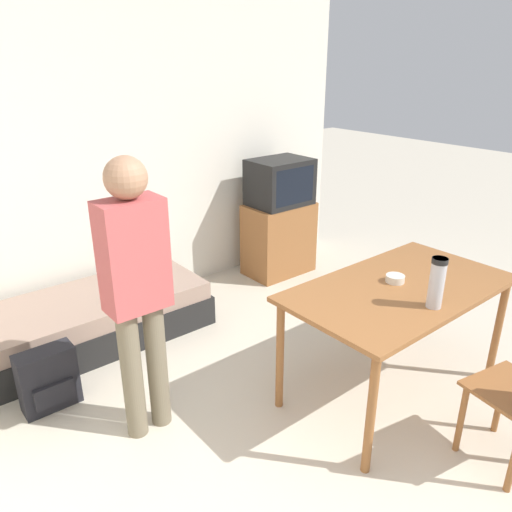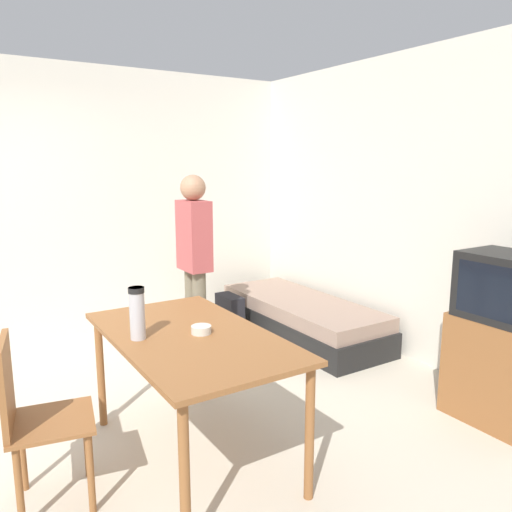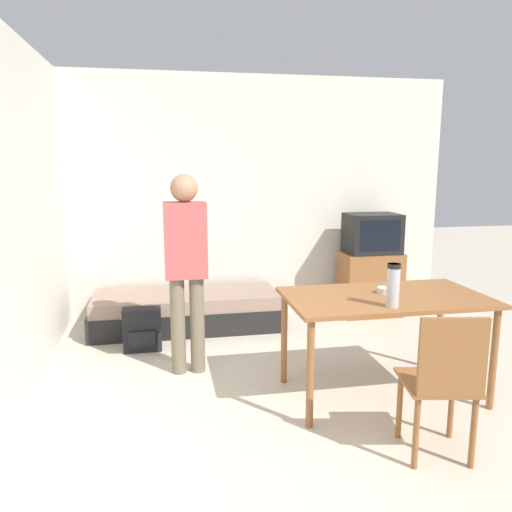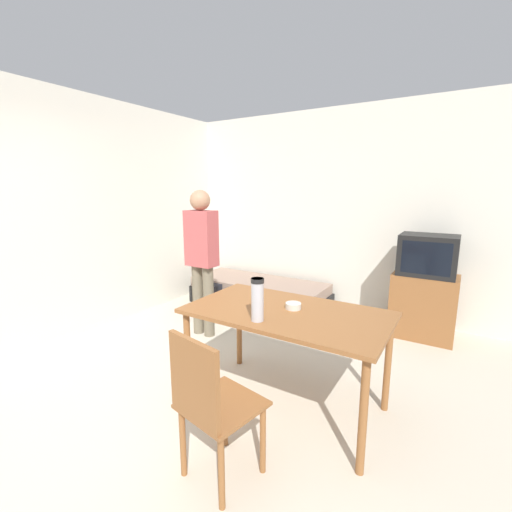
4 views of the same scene
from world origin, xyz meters
name	(u,v)px [view 2 (image 2 of 4)]	position (x,y,z in m)	size (l,w,h in m)	color
ground_plane	(4,450)	(0.00, 0.00, 0.00)	(20.00, 20.00, 0.00)	beige
wall_back	(390,207)	(0.00, 3.33, 1.35)	(4.85, 0.06, 2.70)	silver
wall_left	(142,201)	(-1.96, 1.65, 1.35)	(0.06, 4.30, 2.70)	silver
daybed	(301,318)	(-0.67, 2.83, 0.19)	(1.98, 0.77, 0.38)	black
tv	(505,342)	(1.44, 2.91, 0.57)	(0.67, 0.43, 1.17)	brown
dining_table	(191,347)	(0.70, 0.96, 0.70)	(1.47, 0.83, 0.78)	brown
wooden_chair	(32,413)	(0.66, 0.10, 0.52)	(0.48, 0.48, 0.91)	brown
person_standing	(194,254)	(-0.72, 1.67, 0.96)	(0.34, 0.22, 1.65)	#6B604C
thermos_flask	(137,311)	(0.61, 0.68, 0.94)	(0.09, 0.09, 0.30)	#B7B7BC
mate_bowl	(201,330)	(0.72, 1.02, 0.80)	(0.12, 0.12, 0.05)	beige
backpack	(229,315)	(-1.11, 2.24, 0.20)	(0.35, 0.19, 0.41)	black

